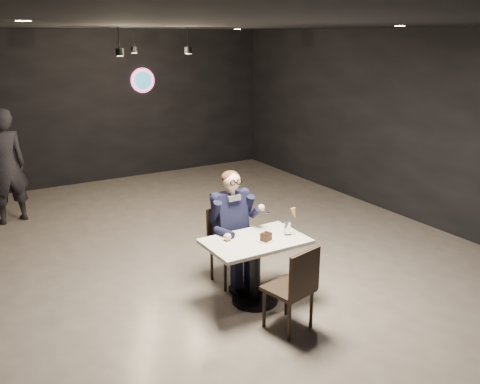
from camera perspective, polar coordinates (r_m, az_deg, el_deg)
floor at (r=7.02m, az=-3.35°, el=-7.09°), size 9.00×9.00×0.00m
wall_sign at (r=10.87m, az=-10.88°, el=12.21°), size 0.50×0.06×0.50m
pendant_lights at (r=8.24m, az=-10.45°, el=16.88°), size 1.40×1.20×0.36m
main_table at (r=5.72m, az=1.71°, el=-8.85°), size 1.10×0.70×0.75m
chair_far at (r=6.11m, az=-1.06°, el=-6.19°), size 0.42×0.46×0.92m
chair_near at (r=5.22m, az=5.45°, el=-10.56°), size 0.51×0.54×0.92m
seated_man at (r=6.01m, az=-1.07°, el=-3.91°), size 0.60×0.80×1.44m
dessert_plate at (r=5.55m, az=2.83°, el=-5.38°), size 0.20×0.20×0.01m
cake_slice at (r=5.50m, az=2.95°, el=-5.08°), size 0.13×0.12×0.08m
mint_leaf at (r=5.51m, az=3.27°, el=-4.59°), size 0.06×0.04×0.01m
sundae_glass at (r=5.69m, az=5.34°, el=-4.03°), size 0.07×0.07×0.16m
wafer_cone at (r=5.67m, az=6.11°, el=-2.41°), size 0.07×0.07×0.12m
passerby at (r=8.77m, az=-24.87°, el=2.61°), size 0.75×0.58×1.83m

